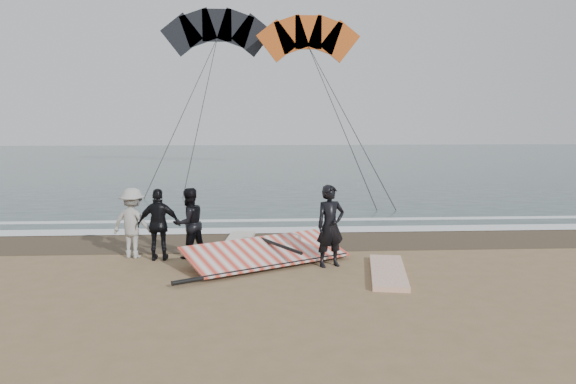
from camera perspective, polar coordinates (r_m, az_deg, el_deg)
The scene contains 12 objects.
ground at distance 11.69m, azimuth -1.57°, elevation -9.78°, with size 120.00×120.00×0.00m, color #8C704C.
sea at distance 44.29m, azimuth -2.87°, elevation 3.07°, with size 120.00×54.00×0.02m, color #233838.
wet_sand at distance 16.04m, azimuth -2.07°, elevation -4.96°, with size 120.00×2.80×0.01m, color #4C3D2B.
foam_near at distance 17.40m, azimuth -2.17°, elevation -3.89°, with size 120.00×0.90×0.01m, color white.
foam_far at distance 19.07m, azimuth -2.27°, elevation -2.88°, with size 120.00×0.45×0.01m, color white.
man_main at distance 13.19m, azimuth 4.32°, elevation -3.46°, with size 0.70×0.46×1.93m, color black.
board_white at distance 12.89m, azimuth 10.13°, elevation -7.98°, with size 0.75×2.69×0.11m, color silver.
board_cream at distance 15.65m, azimuth -5.13°, elevation -5.12°, with size 0.69×2.60×0.11m, color beige.
trio_cluster at distance 14.29m, azimuth -13.10°, elevation -3.12°, with size 2.59×1.13×1.77m.
sail_rig at distance 13.69m, azimuth -2.51°, elevation -6.34°, with size 4.15×3.54×0.51m.
kite_red at distance 35.12m, azimuth 2.11°, elevation 15.04°, with size 6.94×7.28×16.39m.
kite_dark at distance 36.84m, azimuth -7.24°, elevation 15.53°, with size 7.96×6.35×15.18m.
Camera 1 is at (-0.33, -11.15, 3.49)m, focal length 35.00 mm.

